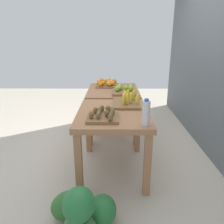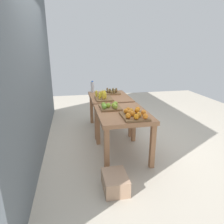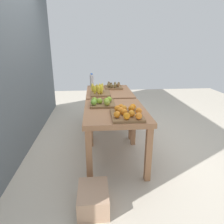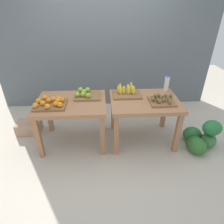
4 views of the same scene
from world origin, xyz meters
name	(u,v)px [view 3 (image 3 of 4)]	position (x,y,z in m)	size (l,w,h in m)	color
ground_plane	(112,142)	(0.00, 0.00, 0.00)	(8.00, 8.00, 0.00)	#BFB4A2
back_wall	(14,48)	(0.00, 1.35, 1.50)	(4.40, 0.12, 3.00)	slate
display_table_left	(115,118)	(-0.56, 0.00, 0.64)	(1.04, 0.80, 0.75)	#A5704B
display_table_right	(109,97)	(0.56, 0.00, 0.64)	(1.04, 0.80, 0.75)	#A5704B
orange_bin	(127,113)	(-0.83, -0.11, 0.79)	(0.44, 0.36, 0.11)	brown
apple_bin	(102,102)	(-0.34, 0.16, 0.79)	(0.40, 0.34, 0.11)	brown
banana_crate	(100,92)	(0.30, 0.17, 0.80)	(0.44, 0.32, 0.17)	brown
kiwi_bin	(113,86)	(0.79, -0.10, 0.78)	(0.37, 0.32, 0.10)	brown
water_bottle	(92,80)	(0.97, 0.31, 0.87)	(0.07, 0.07, 0.26)	silver
watermelon_pile	(117,106)	(1.47, -0.25, 0.18)	(0.61, 0.63, 0.48)	#366E39
cardboard_produce_box	(93,198)	(-1.40, 0.30, 0.10)	(0.40, 0.30, 0.21)	tan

